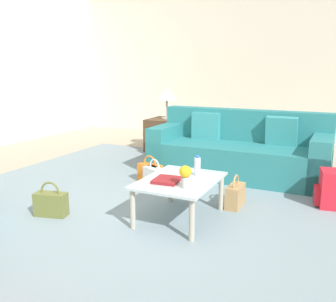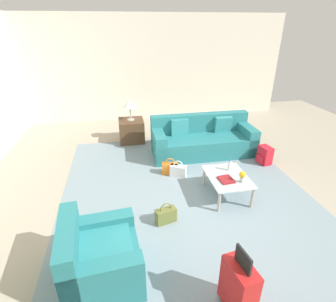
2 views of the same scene
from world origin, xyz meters
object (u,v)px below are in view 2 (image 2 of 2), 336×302
(water_bottle, at_px, (229,166))
(backpack_red, at_px, (264,155))
(couch, at_px, (202,140))
(handbag_orange, at_px, (170,168))
(handbag_olive, at_px, (166,215))
(flower_vase, at_px, (242,176))
(suitcase_red, at_px, (239,287))
(handbag_white, at_px, (178,171))
(coffee_table_book, at_px, (226,180))
(side_table, at_px, (132,131))
(handbag_tan, at_px, (234,172))
(coffee_table, at_px, (227,179))
(table_lamp, at_px, (130,104))
(armchair, at_px, (97,259))

(water_bottle, height_order, backpack_red, water_bottle)
(couch, distance_m, handbag_orange, 1.28)
(couch, bearing_deg, handbag_olive, 150.56)
(couch, relative_size, handbag_orange, 6.57)
(flower_vase, relative_size, suitcase_red, 0.24)
(suitcase_red, height_order, handbag_white, suitcase_red)
(coffee_table_book, bearing_deg, handbag_orange, 30.22)
(side_table, bearing_deg, coffee_table_book, -154.07)
(coffee_table_book, xyz_separation_m, flower_vase, (-0.10, -0.23, 0.11))
(side_table, xyz_separation_m, handbag_olive, (-3.29, -0.31, -0.16))
(handbag_tan, bearing_deg, coffee_table, 144.22)
(table_lamp, xyz_separation_m, suitcase_red, (-4.80, -0.80, -0.63))
(armchair, xyz_separation_m, table_lamp, (4.11, -0.67, 0.69))
(coffee_table_book, xyz_separation_m, handbag_orange, (1.06, 0.76, -0.29))
(coffee_table_book, distance_m, handbag_orange, 1.34)
(armchair, relative_size, coffee_table_book, 3.92)
(couch, xyz_separation_m, coffee_table_book, (-1.91, 0.18, 0.11))
(armchair, height_order, handbag_olive, armchair)
(suitcase_red, bearing_deg, water_bottle, -19.98)
(armchair, xyz_separation_m, backpack_red, (2.30, -3.46, -0.10))
(coffee_table_book, relative_size, table_lamp, 0.49)
(handbag_orange, bearing_deg, coffee_table, -138.23)
(handbag_white, relative_size, handbag_olive, 1.00)
(coffee_table, relative_size, handbag_orange, 2.52)
(water_bottle, height_order, handbag_orange, water_bottle)
(coffee_table_book, relative_size, handbag_olive, 0.72)
(coffee_table, bearing_deg, backpack_red, -52.26)
(side_table, height_order, suitcase_red, suitcase_red)
(couch, xyz_separation_m, flower_vase, (-2.01, -0.05, 0.22))
(handbag_orange, bearing_deg, table_lamp, 19.51)
(coffee_table_book, distance_m, table_lamp, 3.30)
(armchair, distance_m, handbag_olive, 1.29)
(coffee_table, bearing_deg, side_table, 28.18)
(armchair, height_order, table_lamp, table_lamp)
(armchair, relative_size, table_lamp, 1.92)
(coffee_table_book, height_order, table_lamp, table_lamp)
(suitcase_red, bearing_deg, flower_vase, -25.53)
(armchair, relative_size, water_bottle, 4.98)
(coffee_table, distance_m, handbag_orange, 1.28)
(handbag_olive, bearing_deg, handbag_white, -20.63)
(coffee_table, xyz_separation_m, flower_vase, (-0.22, -0.15, 0.18))
(water_bottle, bearing_deg, handbag_olive, 118.08)
(coffee_table, bearing_deg, coffee_table_book, 146.31)
(couch, bearing_deg, handbag_white, 140.95)
(side_table, distance_m, handbag_olive, 3.31)
(handbag_orange, height_order, handbag_olive, same)
(handbag_orange, bearing_deg, suitcase_red, -177.23)
(armchair, height_order, backpack_red, armchair)
(table_lamp, height_order, backpack_red, table_lamp)
(suitcase_red, height_order, handbag_olive, suitcase_red)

